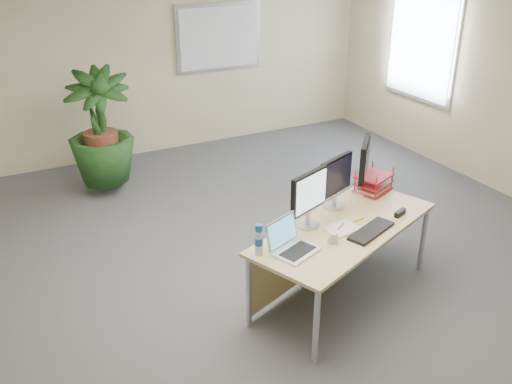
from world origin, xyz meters
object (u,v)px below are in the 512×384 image
monitor_left (309,196)px  laptop (291,243)px  monitor_right (336,179)px  desk (335,238)px  floor_plant (101,135)px

monitor_left → laptop: size_ratio=1.13×
monitor_left → monitor_right: (0.40, 0.19, -0.01)m
monitor_left → monitor_right: size_ratio=1.02×
monitor_left → laptop: monitor_left is taller
desk → floor_plant: bearing=112.7°
desk → laptop: (-0.57, -0.21, 0.21)m
monitor_left → floor_plant: bearing=109.1°
monitor_left → monitor_right: monitor_left is taller
monitor_right → laptop: size_ratio=1.11×
monitor_left → laptop: (-0.33, -0.28, -0.22)m
floor_plant → monitor_right: (1.43, -2.78, 0.22)m
laptop → monitor_right: bearing=32.5°
desk → monitor_right: monitor_right is taller
floor_plant → laptop: 3.32m
floor_plant → laptop: size_ratio=3.47×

